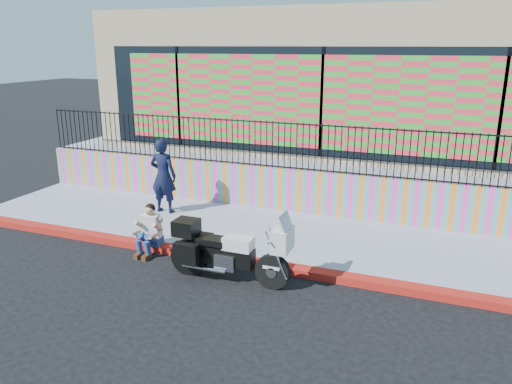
% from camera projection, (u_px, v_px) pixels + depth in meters
% --- Properties ---
extents(ground, '(90.00, 90.00, 0.00)m').
position_uv_depth(ground, '(265.00, 269.00, 9.95)').
color(ground, black).
rests_on(ground, ground).
extents(red_curb, '(16.00, 0.30, 0.15)m').
position_uv_depth(red_curb, '(265.00, 265.00, 9.93)').
color(red_curb, '#9E0B1A').
rests_on(red_curb, ground).
extents(sidewalk, '(16.00, 3.00, 0.15)m').
position_uv_depth(sidewalk, '(290.00, 237.00, 11.41)').
color(sidewalk, gray).
rests_on(sidewalk, ground).
extents(mural_wall, '(16.00, 0.20, 1.10)m').
position_uv_depth(mural_wall, '(310.00, 192.00, 12.66)').
color(mural_wall, '#FF43AB').
rests_on(mural_wall, sidewalk).
extents(metal_fence, '(15.80, 0.04, 1.20)m').
position_uv_depth(metal_fence, '(311.00, 147.00, 12.33)').
color(metal_fence, black).
rests_on(metal_fence, mural_wall).
extents(elevated_platform, '(16.00, 10.00, 1.25)m').
position_uv_depth(elevated_platform, '(349.00, 155.00, 17.23)').
color(elevated_platform, gray).
rests_on(elevated_platform, ground).
extents(storefront_building, '(14.00, 8.06, 4.00)m').
position_uv_depth(storefront_building, '(352.00, 78.00, 16.29)').
color(storefront_building, tan).
rests_on(storefront_building, elevated_platform).
extents(police_motorcycle, '(2.36, 0.78, 1.47)m').
position_uv_depth(police_motorcycle, '(227.00, 250.00, 9.30)').
color(police_motorcycle, black).
rests_on(police_motorcycle, ground).
extents(police_officer, '(0.71, 0.48, 1.91)m').
position_uv_depth(police_officer, '(163.00, 176.00, 12.61)').
color(police_officer, black).
rests_on(police_officer, sidewalk).
extents(seated_man, '(0.54, 0.71, 1.06)m').
position_uv_depth(seated_man, '(148.00, 234.00, 10.53)').
color(seated_man, navy).
rests_on(seated_man, ground).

